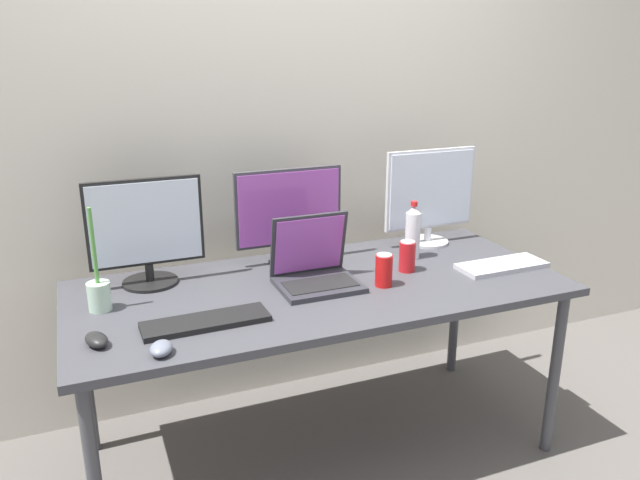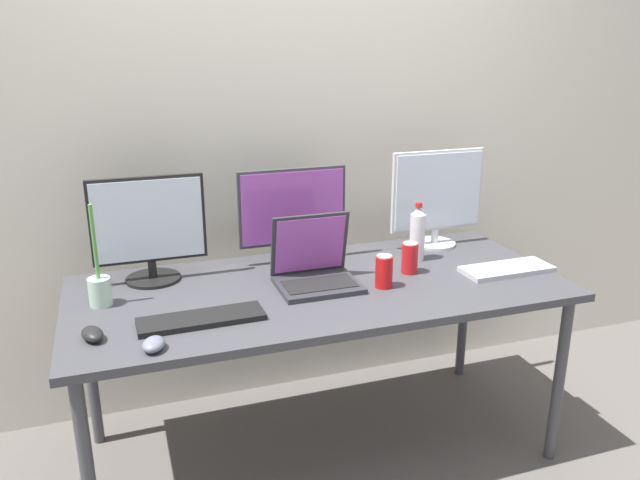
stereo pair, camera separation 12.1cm
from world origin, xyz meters
The scene contains 15 objects.
ground_plane centered at (0.00, 0.00, 0.00)m, with size 16.00×16.00×0.00m, color #5B5651.
wall_back centered at (0.00, 0.59, 1.30)m, with size 7.00×0.08×2.60m, color silver.
work_desk centered at (0.00, 0.00, 0.69)m, with size 1.87×0.83×0.74m.
monitor_left centered at (-0.60, 0.26, 0.95)m, with size 0.43×0.21×0.41m.
monitor_center centered at (-0.02, 0.29, 0.95)m, with size 0.46×0.18×0.40m.
monitor_right centered at (0.65, 0.29, 0.97)m, with size 0.44×0.19×0.43m.
laptop_silver centered at (-0.02, 0.01, 0.80)m, with size 0.30×0.26×0.27m.
keyboard_main centered at (0.76, -0.11, 0.75)m, with size 0.37×0.15×0.02m, color #B2B2B7.
keyboard_aux centered at (-0.48, -0.18, 0.75)m, with size 0.42×0.13×0.02m, color black.
mouse_by_keyboard centered at (-0.82, -0.20, 0.76)m, with size 0.06×0.10×0.04m, color black.
mouse_by_laptop centered at (-0.64, -0.33, 0.76)m, with size 0.07×0.09×0.04m, color slate.
water_bottle centered at (0.48, 0.14, 0.85)m, with size 0.06×0.06×0.25m.
soda_can_near_keyboard centered at (0.22, -0.10, 0.80)m, with size 0.07×0.07×0.13m.
soda_can_by_laptop centered at (0.38, 0.01, 0.80)m, with size 0.07×0.07×0.13m.
bamboo_vase centered at (-0.79, 0.07, 0.80)m, with size 0.08×0.08×0.37m.
Camera 2 is at (-0.71, -2.09, 1.64)m, focal length 35.00 mm.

